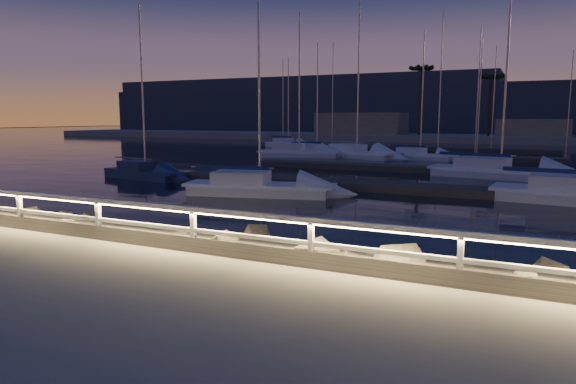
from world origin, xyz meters
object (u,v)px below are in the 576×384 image
sailboat_a (144,172)px  sailboat_e (297,152)px  guard_rail (157,215)px  sailboat_j (418,155)px  sailboat_g (497,171)px  sailboat_k (355,153)px  sailboat_i (315,151)px  sailboat_m (287,144)px  sailboat_b (256,186)px

sailboat_a → sailboat_e: 19.68m
guard_rail → sailboat_j: bearing=91.6°
sailboat_a → sailboat_g: sailboat_g is taller
sailboat_g → sailboat_k: 17.55m
sailboat_i → sailboat_m: sailboat_m is taller
sailboat_e → sailboat_g: (18.22, -9.96, -0.02)m
sailboat_j → sailboat_g: bearing=-45.0°
sailboat_a → sailboat_j: size_ratio=0.94×
sailboat_b → sailboat_g: size_ratio=0.85×
guard_rail → sailboat_e: sailboat_e is taller
guard_rail → sailboat_a: 20.16m
sailboat_b → sailboat_i: bearing=92.9°
sailboat_i → sailboat_m: bearing=133.7°
sailboat_i → sailboat_j: sailboat_j is taller
sailboat_k → sailboat_j: bearing=25.1°
sailboat_g → guard_rail: bearing=-94.0°
guard_rail → sailboat_j: (-1.02, 36.75, -0.98)m
sailboat_b → sailboat_i: sailboat_b is taller
sailboat_i → guard_rail: bearing=-66.2°
sailboat_i → sailboat_j: 10.41m
sailboat_a → sailboat_k: (6.66, 21.40, 0.05)m
sailboat_a → sailboat_m: size_ratio=0.93×
sailboat_j → sailboat_m: size_ratio=0.99×
guard_rail → sailboat_m: sailboat_m is taller
sailboat_e → guard_rail: bearing=-85.1°
sailboat_j → sailboat_m: bearing=160.4°
sailboat_a → sailboat_b: sailboat_b is taller
sailboat_g → sailboat_m: (-26.35, 24.88, -0.03)m
sailboat_i → sailboat_a: bearing=-88.2°
guard_rail → sailboat_e: bearing=109.1°
sailboat_b → sailboat_a: bearing=149.3°
guard_rail → sailboat_k: (-6.81, 36.37, -0.92)m
sailboat_g → sailboat_b: bearing=-118.4°
guard_rail → sailboat_g: 25.42m
sailboat_b → sailboat_g: 16.22m
sailboat_g → sailboat_e: bearing=161.5°
sailboat_g → sailboat_i: bearing=153.5°
sailboat_b → sailboat_e: (-8.09, 22.63, 0.05)m
sailboat_a → sailboat_b: (9.58, -3.01, 0.02)m
sailboat_b → sailboat_j: 24.96m
guard_rail → sailboat_a: bearing=132.0°
sailboat_k → sailboat_m: size_ratio=1.31×
sailboat_j → sailboat_k: size_ratio=0.75×
sailboat_m → sailboat_a: bearing=-63.9°
guard_rail → sailboat_e: (-11.98, 34.58, -0.90)m
sailboat_i → sailboat_k: bearing=-9.8°
guard_rail → sailboat_g: size_ratio=3.02×
sailboat_b → sailboat_i: 26.86m
sailboat_b → sailboat_j: (2.87, 24.80, -0.03)m
sailboat_a → sailboat_e: (1.49, 19.62, 0.07)m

